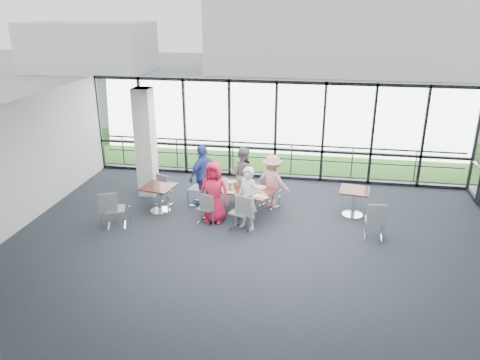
% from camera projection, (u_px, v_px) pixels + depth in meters
% --- Properties ---
extents(floor, '(12.00, 10.00, 0.02)m').
position_uv_depth(floor, '(251.00, 253.00, 10.86)').
color(floor, '#1F232C').
rests_on(floor, ground).
extents(ceiling, '(12.00, 10.00, 0.04)m').
position_uv_depth(ceiling, '(253.00, 117.00, 9.72)').
color(ceiling, silver).
rests_on(ceiling, ground).
extents(wall_left, '(0.10, 10.00, 3.20)m').
position_uv_depth(wall_left, '(6.00, 172.00, 11.27)').
color(wall_left, silver).
rests_on(wall_left, ground).
extents(wall_front, '(12.00, 0.10, 3.20)m').
position_uv_depth(wall_front, '(191.00, 338.00, 5.69)').
color(wall_front, silver).
rests_on(wall_front, ground).
extents(curtain_wall_back, '(12.00, 0.10, 3.20)m').
position_uv_depth(curtain_wall_back, '(276.00, 131.00, 14.90)').
color(curtain_wall_back, white).
rests_on(curtain_wall_back, ground).
extents(structural_column, '(0.50, 0.50, 3.20)m').
position_uv_depth(structural_column, '(146.00, 143.00, 13.64)').
color(structural_column, white).
rests_on(structural_column, ground).
extents(apron, '(80.00, 70.00, 0.02)m').
position_uv_depth(apron, '(287.00, 138.00, 20.07)').
color(apron, gray).
rests_on(apron, ground).
extents(grass_strip, '(80.00, 5.00, 0.01)m').
position_uv_depth(grass_strip, '(282.00, 151.00, 18.22)').
color(grass_strip, '#275C19').
rests_on(grass_strip, ground).
extents(hangar_main, '(24.00, 10.00, 6.00)m').
position_uv_depth(hangar_main, '(358.00, 34.00, 38.61)').
color(hangar_main, silver).
rests_on(hangar_main, ground).
extents(hangar_aux, '(10.00, 6.00, 4.00)m').
position_uv_depth(hangar_aux, '(89.00, 47.00, 38.86)').
color(hangar_aux, silver).
rests_on(hangar_aux, ground).
extents(guard_rail, '(12.00, 0.06, 0.06)m').
position_uv_depth(guard_rail, '(277.00, 158.00, 15.84)').
color(guard_rail, '#2D2D33').
rests_on(guard_rail, ground).
extents(main_table, '(2.00, 1.51, 0.75)m').
position_uv_depth(main_table, '(242.00, 193.00, 12.63)').
color(main_table, '#3D1211').
rests_on(main_table, ground).
extents(side_table_left, '(0.94, 0.94, 0.75)m').
position_uv_depth(side_table_left, '(159.00, 190.00, 12.77)').
color(side_table_left, '#3D1211').
rests_on(side_table_left, ground).
extents(side_table_right, '(0.87, 0.87, 0.75)m').
position_uv_depth(side_table_right, '(354.00, 194.00, 12.54)').
color(side_table_right, '#3D1211').
rests_on(side_table_right, ground).
extents(diner_near_left, '(0.85, 0.60, 1.65)m').
position_uv_depth(diner_near_left, '(214.00, 192.00, 12.13)').
color(diner_near_left, red).
rests_on(diner_near_left, ground).
extents(diner_near_right, '(0.74, 0.67, 1.65)m').
position_uv_depth(diner_near_right, '(248.00, 198.00, 11.74)').
color(diner_near_right, silver).
rests_on(diner_near_right, ground).
extents(diner_far_left, '(0.87, 0.62, 1.65)m').
position_uv_depth(diner_far_left, '(243.00, 175.00, 13.38)').
color(diner_far_left, slate).
rests_on(diner_far_left, ground).
extents(diner_far_right, '(1.11, 0.79, 1.54)m').
position_uv_depth(diner_far_right, '(272.00, 181.00, 13.01)').
color(diner_far_right, pink).
rests_on(diner_far_right, ground).
extents(diner_end, '(1.02, 1.19, 1.78)m').
position_uv_depth(diner_end, '(204.00, 175.00, 13.12)').
color(diner_end, '#344D9D').
rests_on(diner_end, ground).
extents(chair_main_nl, '(0.50, 0.50, 0.83)m').
position_uv_depth(chair_main_nl, '(207.00, 208.00, 12.20)').
color(chair_main_nl, gray).
rests_on(chair_main_nl, ground).
extents(chair_main_nr, '(0.62, 0.62, 0.97)m').
position_uv_depth(chair_main_nr, '(241.00, 212.00, 11.76)').
color(chair_main_nr, gray).
rests_on(chair_main_nr, ground).
extents(chair_main_fl, '(0.52, 0.52, 0.82)m').
position_uv_depth(chair_main_fl, '(244.00, 186.00, 13.70)').
color(chair_main_fl, gray).
rests_on(chair_main_fl, ground).
extents(chair_main_fr, '(0.64, 0.64, 0.94)m').
position_uv_depth(chair_main_fr, '(271.00, 191.00, 13.16)').
color(chair_main_fr, gray).
rests_on(chair_main_fr, ground).
extents(chair_main_end, '(0.56, 0.56, 0.97)m').
position_uv_depth(chair_main_end, '(199.00, 188.00, 13.28)').
color(chair_main_end, gray).
rests_on(chair_main_end, ground).
extents(chair_spare_la, '(0.62, 0.62, 0.97)m').
position_uv_depth(chair_spare_la, '(115.00, 209.00, 11.94)').
color(chair_spare_la, gray).
rests_on(chair_spare_la, ground).
extents(chair_spare_lb, '(0.53, 0.53, 0.83)m').
position_uv_depth(chair_spare_lb, '(163.00, 192.00, 13.25)').
color(chair_spare_lb, gray).
rests_on(chair_spare_lb, ground).
extents(chair_spare_r, '(0.47, 0.47, 0.95)m').
position_uv_depth(chair_spare_r, '(375.00, 220.00, 11.37)').
color(chair_spare_r, gray).
rests_on(chair_spare_r, ground).
extents(plate_nl, '(0.27, 0.27, 0.01)m').
position_uv_depth(plate_nl, '(220.00, 188.00, 12.58)').
color(plate_nl, white).
rests_on(plate_nl, main_table).
extents(plate_nr, '(0.25, 0.25, 0.01)m').
position_uv_depth(plate_nr, '(254.00, 195.00, 12.11)').
color(plate_nr, white).
rests_on(plate_nr, main_table).
extents(plate_fl, '(0.25, 0.25, 0.01)m').
position_uv_depth(plate_fl, '(232.00, 181.00, 13.04)').
color(plate_fl, white).
rests_on(plate_fl, main_table).
extents(plate_fr, '(0.26, 0.26, 0.01)m').
position_uv_depth(plate_fr, '(261.00, 187.00, 12.64)').
color(plate_fr, white).
rests_on(plate_fr, main_table).
extents(plate_end, '(0.26, 0.26, 0.01)m').
position_uv_depth(plate_end, '(217.00, 183.00, 12.96)').
color(plate_end, white).
rests_on(plate_end, main_table).
extents(tumbler_a, '(0.08, 0.08, 0.15)m').
position_uv_depth(tumbler_a, '(230.00, 187.00, 12.43)').
color(tumbler_a, white).
rests_on(tumbler_a, main_table).
extents(tumbler_b, '(0.07, 0.07, 0.14)m').
position_uv_depth(tumbler_b, '(247.00, 190.00, 12.26)').
color(tumbler_b, white).
rests_on(tumbler_b, main_table).
extents(tumbler_c, '(0.07, 0.07, 0.13)m').
position_uv_depth(tumbler_c, '(245.00, 184.00, 12.73)').
color(tumbler_c, white).
rests_on(tumbler_c, main_table).
extents(tumbler_d, '(0.08, 0.08, 0.15)m').
position_uv_depth(tumbler_d, '(219.00, 183.00, 12.71)').
color(tumbler_d, white).
rests_on(tumbler_d, main_table).
extents(menu_a, '(0.31, 0.23, 0.00)m').
position_uv_depth(menu_a, '(229.00, 192.00, 12.33)').
color(menu_a, white).
rests_on(menu_a, main_table).
extents(menu_b, '(0.36, 0.39, 0.00)m').
position_uv_depth(menu_b, '(263.00, 197.00, 12.04)').
color(menu_b, white).
rests_on(menu_b, main_table).
extents(menu_c, '(0.29, 0.21, 0.00)m').
position_uv_depth(menu_c, '(251.00, 185.00, 12.78)').
color(menu_c, white).
rests_on(menu_c, main_table).
extents(condiment_caddy, '(0.10, 0.07, 0.04)m').
position_uv_depth(condiment_caddy, '(245.00, 188.00, 12.53)').
color(condiment_caddy, black).
rests_on(condiment_caddy, main_table).
extents(ketchup_bottle, '(0.06, 0.06, 0.18)m').
position_uv_depth(ketchup_bottle, '(243.00, 185.00, 12.56)').
color(ketchup_bottle, '#9E3118').
rests_on(ketchup_bottle, main_table).
extents(green_bottle, '(0.05, 0.05, 0.20)m').
position_uv_depth(green_bottle, '(245.00, 184.00, 12.61)').
color(green_bottle, '#1A7C2D').
rests_on(green_bottle, main_table).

